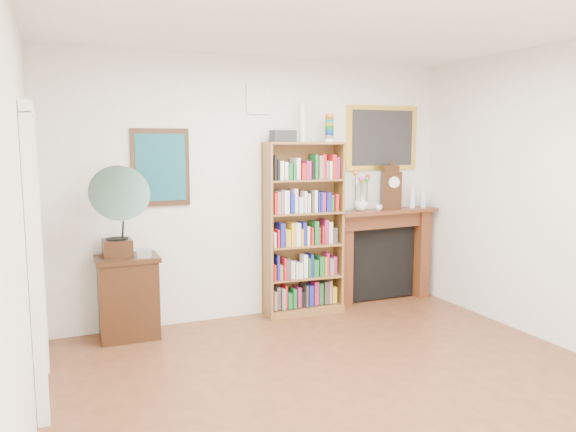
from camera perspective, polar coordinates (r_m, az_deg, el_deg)
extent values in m
cube|color=#4F2B18|center=(4.29, 9.28, -19.02)|extent=(4.50, 5.00, 0.01)
cube|color=white|center=(3.94, 10.21, 20.51)|extent=(4.50, 5.00, 0.01)
cube|color=silver|center=(6.12, -3.04, 2.79)|extent=(4.50, 0.01, 2.80)
cube|color=silver|center=(3.27, -25.67, -2.16)|extent=(0.01, 5.00, 2.80)
cube|color=white|center=(4.05, -24.31, -5.37)|extent=(0.08, 0.08, 2.10)
cube|color=white|center=(4.97, -24.11, -3.05)|extent=(0.08, 0.08, 2.10)
cube|color=white|center=(4.43, -24.97, 9.73)|extent=(0.08, 1.02, 0.08)
cube|color=black|center=(5.81, -12.81, 4.83)|extent=(0.58, 0.03, 0.78)
cube|color=#124F59|center=(5.79, -12.78, 4.83)|extent=(0.50, 0.01, 0.67)
cube|color=white|center=(6.09, -3.05, 11.72)|extent=(0.26, 0.03, 0.30)
cube|color=silver|center=(6.08, -2.99, 11.73)|extent=(0.22, 0.01, 0.26)
cube|color=gold|center=(6.77, 9.52, 7.83)|extent=(0.95, 0.03, 0.75)
cube|color=#262628|center=(6.75, 9.60, 7.83)|extent=(0.82, 0.01, 0.65)
cube|color=brown|center=(6.02, -2.05, -1.57)|extent=(0.05, 0.31, 1.90)
cube|color=brown|center=(6.37, 5.09, -1.09)|extent=(0.05, 0.31, 1.90)
cube|color=brown|center=(6.11, 1.65, 7.41)|extent=(0.90, 0.38, 0.03)
cube|color=brown|center=(6.39, 1.59, -9.42)|extent=(0.90, 0.38, 0.08)
cube|color=brown|center=(6.32, 1.07, -1.13)|extent=(0.87, 0.08, 1.90)
cube|color=brown|center=(6.29, 1.60, -6.19)|extent=(0.84, 0.35, 0.02)
cube|color=brown|center=(6.22, 1.61, -2.96)|extent=(0.84, 0.35, 0.02)
cube|color=brown|center=(6.16, 1.63, 0.33)|extent=(0.84, 0.35, 0.02)
cube|color=brown|center=(6.12, 1.64, 3.68)|extent=(0.84, 0.35, 0.02)
cube|color=black|center=(5.73, -15.91, -7.94)|extent=(0.60, 0.44, 0.81)
cube|color=#502812|center=(6.55, 5.65, -4.54)|extent=(0.16, 0.20, 1.08)
cube|color=#502812|center=(7.12, 13.30, -3.73)|extent=(0.16, 0.20, 1.08)
cube|color=#502812|center=(6.74, 9.72, -0.37)|extent=(1.23, 0.27, 0.18)
cube|color=#502812|center=(6.69, 9.92, 0.50)|extent=(1.34, 0.39, 0.04)
cube|color=black|center=(6.89, 9.34, -4.75)|extent=(0.89, 0.09, 0.86)
cube|color=black|center=(5.66, -16.95, -3.10)|extent=(0.27, 0.27, 0.16)
cylinder|color=black|center=(5.64, -16.98, -2.23)|extent=(0.21, 0.21, 0.01)
cone|color=#2A3C30|center=(5.43, -16.94, 1.30)|extent=(0.54, 0.67, 0.70)
cube|color=#A7A8B3|center=(5.54, -14.36, -3.69)|extent=(0.15, 0.15, 0.08)
cube|color=black|center=(6.70, 10.42, 2.57)|extent=(0.24, 0.17, 0.44)
cylinder|color=white|center=(6.64, 10.74, 3.39)|extent=(0.13, 0.04, 0.13)
cube|color=black|center=(6.69, 10.47, 4.73)|extent=(0.18, 0.13, 0.08)
imported|color=white|center=(6.53, 7.43, 1.30)|extent=(0.20, 0.20, 0.17)
imported|color=silver|center=(6.57, 9.19, 0.85)|extent=(0.09, 0.09, 0.07)
cylinder|color=silver|center=(6.90, 12.52, 1.80)|extent=(0.07, 0.07, 0.24)
cylinder|color=silver|center=(6.98, 13.58, 1.67)|extent=(0.06, 0.06, 0.20)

